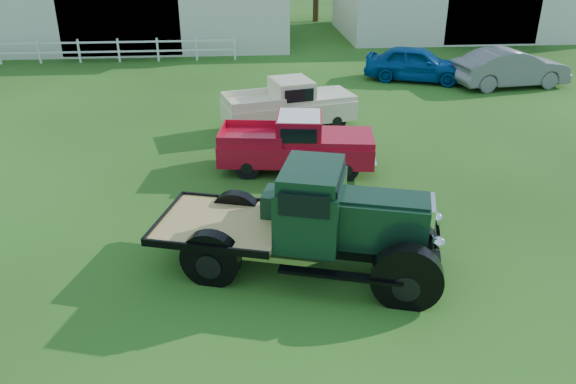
{
  "coord_description": "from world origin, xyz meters",
  "views": [
    {
      "loc": [
        -0.76,
        -10.02,
        6.38
      ],
      "look_at": [
        0.2,
        1.2,
        1.05
      ],
      "focal_mm": 35.0,
      "sensor_mm": 36.0,
      "label": 1
    }
  ],
  "objects_px": {
    "misc_car_grey": "(511,68)",
    "white_pickup": "(289,105)",
    "misc_car_blue": "(416,64)",
    "vintage_flatbed": "(305,219)",
    "red_pickup": "(296,142)"
  },
  "relations": [
    {
      "from": "misc_car_blue",
      "to": "misc_car_grey",
      "type": "relative_size",
      "value": 0.92
    },
    {
      "from": "misc_car_blue",
      "to": "misc_car_grey",
      "type": "xyz_separation_m",
      "value": [
        3.79,
        -1.4,
        0.04
      ]
    },
    {
      "from": "misc_car_blue",
      "to": "white_pickup",
      "type": "bearing_deg",
      "value": 156.13
    },
    {
      "from": "red_pickup",
      "to": "white_pickup",
      "type": "height_order",
      "value": "white_pickup"
    },
    {
      "from": "misc_car_blue",
      "to": "red_pickup",
      "type": "bearing_deg",
      "value": 168.5
    },
    {
      "from": "white_pickup",
      "to": "misc_car_grey",
      "type": "xyz_separation_m",
      "value": [
        10.14,
        4.83,
        -0.03
      ]
    },
    {
      "from": "white_pickup",
      "to": "misc_car_blue",
      "type": "xyz_separation_m",
      "value": [
        6.34,
        6.23,
        -0.07
      ]
    },
    {
      "from": "misc_car_blue",
      "to": "vintage_flatbed",
      "type": "bearing_deg",
      "value": 177.42
    },
    {
      "from": "vintage_flatbed",
      "to": "red_pickup",
      "type": "distance_m",
      "value": 5.22
    },
    {
      "from": "misc_car_grey",
      "to": "white_pickup",
      "type": "bearing_deg",
      "value": 107.56
    },
    {
      "from": "vintage_flatbed",
      "to": "misc_car_blue",
      "type": "relative_size",
      "value": 1.25
    },
    {
      "from": "vintage_flatbed",
      "to": "misc_car_grey",
      "type": "relative_size",
      "value": 1.15
    },
    {
      "from": "misc_car_blue",
      "to": "misc_car_grey",
      "type": "height_order",
      "value": "misc_car_grey"
    },
    {
      "from": "white_pickup",
      "to": "misc_car_blue",
      "type": "distance_m",
      "value": 8.89
    },
    {
      "from": "vintage_flatbed",
      "to": "red_pickup",
      "type": "bearing_deg",
      "value": 102.56
    }
  ]
}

